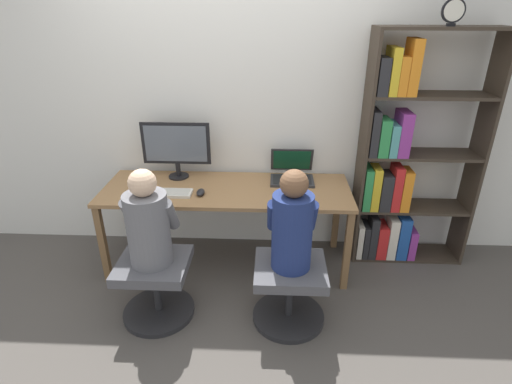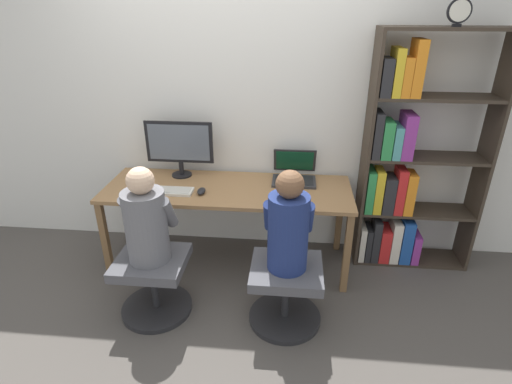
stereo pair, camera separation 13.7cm
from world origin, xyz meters
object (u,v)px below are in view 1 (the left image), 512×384
laptop (292,174)px  person_at_laptop (292,225)px  keyboard (165,193)px  office_chair_left (156,284)px  desktop_monitor (176,147)px  person_at_monitor (148,223)px  desk_clock (453,11)px  bookshelf (400,166)px  office_chair_right (289,289)px

laptop → person_at_laptop: person_at_laptop is taller
keyboard → office_chair_left: bearing=-88.0°
desktop_monitor → person_at_monitor: (-0.01, -0.84, -0.23)m
desk_clock → bookshelf: bearing=158.1°
bookshelf → desktop_monitor: bearing=178.9°
person_at_laptop → desk_clock: size_ratio=3.92×
office_chair_right → person_at_monitor: size_ratio=0.76×
office_chair_left → person_at_monitor: (-0.00, 0.01, 0.48)m
keyboard → person_at_monitor: person_at_monitor is taller
desktop_monitor → desk_clock: (1.96, -0.10, 1.01)m
person_at_monitor → bookshelf: bearing=24.1°
office_chair_left → person_at_laptop: 1.05m
person_at_monitor → desk_clock: (1.97, 0.75, 1.23)m
bookshelf → keyboard: bearing=-170.6°
keyboard → desk_clock: size_ratio=2.31×
person_at_laptop → laptop: bearing=88.1°
office_chair_left → person_at_laptop: (0.93, -0.00, 0.50)m
person_at_laptop → bookshelf: bearing=42.8°
keyboard → desk_clock: desk_clock is taller
person_at_laptop → bookshelf: 1.21m
desk_clock → person_at_laptop: bearing=-144.1°
laptop → office_chair_right: size_ratio=0.70×
keyboard → office_chair_right: size_ratio=0.80×
office_chair_left → laptop: bearing=41.6°
laptop → office_chair_right: 0.99m
office_chair_right → desktop_monitor: bearing=136.9°
person_at_monitor → desk_clock: bearing=20.7°
office_chair_left → person_at_monitor: 0.48m
laptop → bookshelf: bearing=-2.2°
bookshelf → office_chair_right: bearing=-137.0°
office_chair_left → person_at_laptop: size_ratio=0.74×
laptop → office_chair_right: (-0.03, -0.86, -0.49)m
desktop_monitor → desk_clock: desk_clock is taller
office_chair_right → desk_clock: 2.15m
desktop_monitor → bookshelf: 1.80m
office_chair_left → office_chair_right: 0.93m
office_chair_left → desk_clock: desk_clock is taller
office_chair_left → bookshelf: size_ratio=0.27×
desktop_monitor → desk_clock: 2.20m
person_at_monitor → desk_clock: 2.44m
keyboard → bookshelf: size_ratio=0.21×
desktop_monitor → office_chair_left: bearing=-90.7°
laptop → bookshelf: (0.85, -0.03, 0.09)m
desktop_monitor → keyboard: size_ratio=1.39×
office_chair_left → desk_clock: bearing=20.9°
desktop_monitor → person_at_laptop: 1.27m
bookshelf → person_at_monitor: bearing=-155.9°
keyboard → bookshelf: bookshelf is taller
laptop → keyboard: 1.03m
laptop → bookshelf: bookshelf is taller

